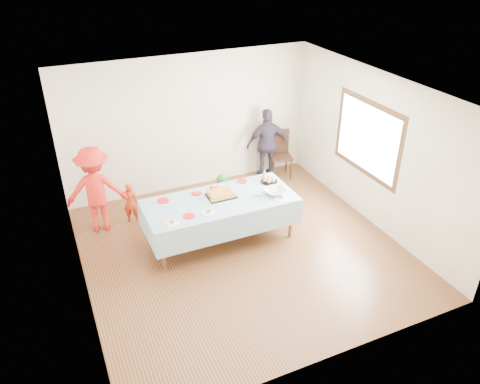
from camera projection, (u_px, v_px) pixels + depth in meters
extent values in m
plane|color=#4A2D15|center=(242.00, 249.00, 7.80)|extent=(5.00, 5.00, 0.00)
cube|color=beige|center=(189.00, 124.00, 9.12)|extent=(5.00, 0.04, 2.70)
cube|color=beige|center=(336.00, 274.00, 5.15)|extent=(5.00, 0.04, 2.70)
cube|color=beige|center=(72.00, 213.00, 6.25)|extent=(0.04, 5.00, 2.70)
cube|color=beige|center=(375.00, 150.00, 8.03)|extent=(0.04, 5.00, 2.70)
cube|color=white|center=(242.00, 91.00, 6.47)|extent=(5.00, 5.00, 0.04)
cube|color=#472B16|center=(367.00, 138.00, 8.10)|extent=(0.03, 1.75, 1.35)
cylinder|color=brown|center=(163.00, 251.00, 7.15)|extent=(0.06, 0.06, 0.73)
cylinder|color=brown|center=(291.00, 219.00, 7.95)|extent=(0.06, 0.06, 0.73)
cylinder|color=brown|center=(149.00, 223.00, 7.82)|extent=(0.06, 0.06, 0.73)
cylinder|color=brown|center=(268.00, 196.00, 8.62)|extent=(0.06, 0.06, 0.73)
cube|color=brown|center=(220.00, 201.00, 7.70)|extent=(2.40, 1.00, 0.04)
cube|color=white|center=(220.00, 200.00, 7.68)|extent=(2.50, 1.10, 0.01)
cube|color=black|center=(221.00, 196.00, 7.78)|extent=(0.47, 0.36, 0.01)
cube|color=#F3CC5C|center=(221.00, 194.00, 7.76)|extent=(0.40, 0.30, 0.06)
cube|color=#AD5E27|center=(221.00, 192.00, 7.74)|extent=(0.40, 0.30, 0.01)
cylinder|color=black|center=(269.00, 182.00, 8.22)|extent=(0.30, 0.30, 0.02)
sphere|color=tan|center=(273.00, 178.00, 8.23)|extent=(0.07, 0.07, 0.07)
sphere|color=tan|center=(269.00, 177.00, 8.27)|extent=(0.07, 0.07, 0.07)
sphere|color=tan|center=(265.00, 178.00, 8.24)|extent=(0.07, 0.07, 0.07)
sphere|color=tan|center=(265.00, 180.00, 8.17)|extent=(0.07, 0.07, 0.07)
sphere|color=tan|center=(269.00, 181.00, 8.13)|extent=(0.07, 0.07, 0.07)
sphere|color=tan|center=(273.00, 181.00, 8.16)|extent=(0.07, 0.07, 0.07)
sphere|color=tan|center=(269.00, 179.00, 8.20)|extent=(0.07, 0.07, 0.07)
imported|color=silver|center=(275.00, 192.00, 7.84)|extent=(0.34, 0.34, 0.08)
cone|color=silver|center=(265.00, 173.00, 8.32)|extent=(0.10, 0.10, 0.18)
cylinder|color=red|center=(163.00, 201.00, 7.64)|extent=(0.20, 0.20, 0.01)
cylinder|color=red|center=(196.00, 193.00, 7.85)|extent=(0.17, 0.17, 0.01)
cylinder|color=red|center=(215.00, 188.00, 8.01)|extent=(0.19, 0.19, 0.01)
cylinder|color=red|center=(242.00, 181.00, 8.24)|extent=(0.19, 0.19, 0.01)
cylinder|color=red|center=(189.00, 216.00, 7.23)|extent=(0.18, 0.18, 0.01)
cylinder|color=white|center=(172.00, 223.00, 7.06)|extent=(0.22, 0.22, 0.01)
cylinder|color=white|center=(208.00, 212.00, 7.33)|extent=(0.22, 0.22, 0.01)
cylinder|color=white|center=(281.00, 198.00, 7.71)|extent=(0.24, 0.24, 0.01)
cylinder|color=black|center=(274.00, 171.00, 9.81)|extent=(0.04, 0.04, 0.44)
cylinder|color=black|center=(291.00, 170.00, 9.87)|extent=(0.04, 0.04, 0.44)
cylinder|color=black|center=(270.00, 164.00, 10.13)|extent=(0.04, 0.04, 0.44)
cylinder|color=black|center=(286.00, 162.00, 10.19)|extent=(0.04, 0.04, 0.44)
cube|color=black|center=(281.00, 157.00, 9.88)|extent=(0.52, 0.52, 0.05)
cube|color=black|center=(279.00, 141.00, 9.92)|extent=(0.43, 0.14, 0.52)
imported|color=#B93517|center=(131.00, 203.00, 8.37)|extent=(0.33, 0.27, 0.78)
imported|color=#246E24|center=(222.00, 194.00, 8.67)|extent=(0.40, 0.29, 0.76)
imported|color=tan|center=(259.00, 195.00, 8.59)|extent=(0.38, 0.30, 0.78)
imported|color=red|center=(96.00, 190.00, 7.98)|extent=(1.10, 0.75, 1.56)
imported|color=#352D3E|center=(267.00, 144.00, 9.73)|extent=(0.93, 0.48, 1.52)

